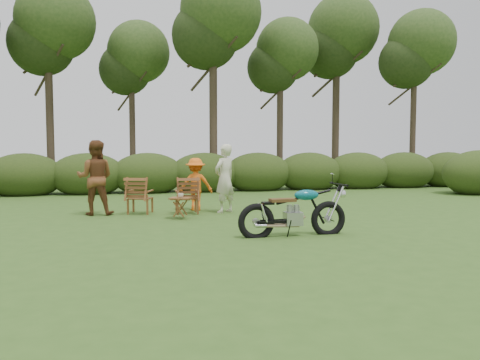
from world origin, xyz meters
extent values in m
plane|color=#31511B|center=(0.00, 0.00, 0.00)|extent=(80.00, 80.00, 0.00)
cylinder|color=#33261C|center=(-5.50, 11.10, 3.60)|extent=(0.28, 0.28, 7.20)
sphere|color=#274118|center=(-5.50, 11.10, 5.84)|extent=(2.88, 2.88, 2.88)
cylinder|color=#33261C|center=(-2.50, 12.20, 3.15)|extent=(0.24, 0.24, 6.30)
sphere|color=#274118|center=(-2.50, 12.20, 5.11)|extent=(2.52, 2.52, 2.52)
cylinder|color=#33261C|center=(0.50, 10.00, 3.83)|extent=(0.30, 0.30, 7.65)
sphere|color=#274118|center=(0.50, 10.00, 6.21)|extent=(3.06, 3.06, 3.06)
cylinder|color=#33261C|center=(3.50, 11.10, 3.24)|extent=(0.26, 0.26, 6.48)
sphere|color=#274118|center=(3.50, 11.10, 5.26)|extent=(2.59, 2.59, 2.59)
cylinder|color=#33261C|center=(6.50, 12.20, 3.96)|extent=(0.32, 0.32, 7.92)
sphere|color=#274118|center=(6.50, 12.20, 6.42)|extent=(3.17, 3.17, 3.17)
cylinder|color=#33261C|center=(9.00, 10.00, 3.42)|extent=(0.24, 0.24, 6.84)
sphere|color=#274118|center=(9.00, 10.00, 5.55)|extent=(2.74, 2.74, 2.74)
ellipsoid|color=#273914|center=(-6.00, 9.00, 0.63)|extent=(2.52, 1.68, 1.51)
ellipsoid|color=#273914|center=(-4.00, 9.00, 0.63)|extent=(2.52, 1.68, 1.51)
ellipsoid|color=#273914|center=(-2.00, 9.00, 0.63)|extent=(2.52, 1.68, 1.51)
ellipsoid|color=#273914|center=(0.00, 9.00, 0.63)|extent=(2.52, 1.68, 1.51)
ellipsoid|color=#273914|center=(2.00, 9.00, 0.63)|extent=(2.52, 1.68, 1.51)
ellipsoid|color=#273914|center=(4.00, 9.00, 0.63)|extent=(2.52, 1.68, 1.51)
ellipsoid|color=#273914|center=(6.00, 9.00, 0.63)|extent=(2.52, 1.68, 1.51)
ellipsoid|color=#273914|center=(8.00, 9.00, 0.63)|extent=(2.52, 1.68, 1.51)
ellipsoid|color=#273914|center=(10.00, 9.00, 0.63)|extent=(2.52, 1.68, 1.51)
ellipsoid|color=#273914|center=(9.00, 6.00, 0.68)|extent=(2.70, 1.80, 1.62)
imported|color=beige|center=(-1.49, 2.65, 0.52)|extent=(0.13, 0.13, 0.10)
imported|color=beige|center=(-0.35, 3.41, 0.00)|extent=(0.72, 0.67, 1.65)
imported|color=brown|center=(-3.36, 3.71, 0.00)|extent=(0.91, 0.74, 1.74)
imported|color=orange|center=(-0.98, 3.99, 0.00)|extent=(0.86, 0.51, 1.31)
camera|label=1|loc=(-2.51, -7.60, 1.57)|focal=35.00mm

